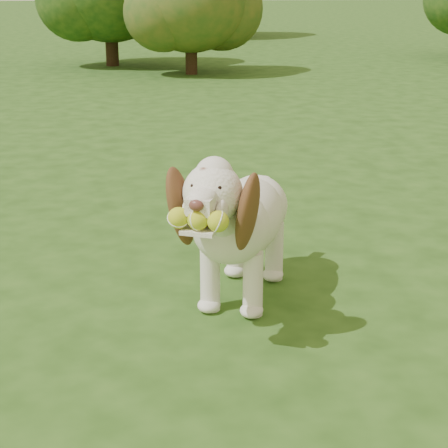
{
  "coord_description": "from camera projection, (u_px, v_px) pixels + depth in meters",
  "views": [
    {
      "loc": [
        0.27,
        -2.79,
        1.27
      ],
      "look_at": [
        0.5,
        -0.19,
        0.4
      ],
      "focal_mm": 60.0,
      "sensor_mm": 36.0,
      "label": 1
    }
  ],
  "objects": [
    {
      "name": "ground",
      "position": [
        96.0,
        307.0,
        3.01
      ],
      "size": [
        80.0,
        80.0,
        0.0
      ],
      "primitive_type": "plane",
      "color": "#204012",
      "rests_on": "ground"
    },
    {
      "name": "dog",
      "position": [
        239.0,
        217.0,
        2.95
      ],
      "size": [
        0.61,
        1.02,
        0.68
      ],
      "rotation": [
        0.0,
        0.0,
        -0.37
      ],
      "color": "silver",
      "rests_on": "ground"
    },
    {
      "name": "shrub_c",
      "position": [
        191.0,
        3.0,
        9.87
      ],
      "size": [
        1.53,
        1.53,
        1.59
      ],
      "color": "#382314",
      "rests_on": "ground"
    }
  ]
}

